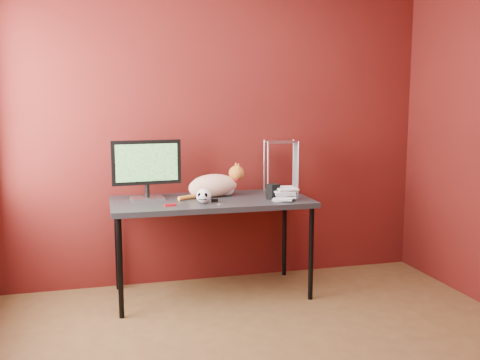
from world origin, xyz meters
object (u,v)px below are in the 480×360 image
object	(u,v)px
monitor	(147,167)
speaker	(273,192)
cat	(214,185)
book_stack	(275,132)
desk	(211,206)
skull_mug	(204,196)

from	to	relation	value
monitor	speaker	distance (m)	0.97
speaker	cat	bearing A→B (deg)	128.53
book_stack	desk	bearing A→B (deg)	165.68
desk	book_stack	size ratio (longest dim) A/B	1.48
cat	skull_mug	xyz separation A→B (m)	(-0.13, -0.26, -0.03)
cat	speaker	world-z (taller)	cat
desk	book_stack	distance (m)	0.74
skull_mug	book_stack	size ratio (longest dim) A/B	0.12
monitor	book_stack	xyz separation A→B (m)	(0.94, -0.23, 0.26)
monitor	book_stack	distance (m)	1.00
book_stack	cat	bearing A→B (deg)	150.86
desk	cat	xyz separation A→B (m)	(0.05, 0.11, 0.14)
desk	monitor	xyz separation A→B (m)	(-0.47, 0.11, 0.30)
skull_mug	book_stack	distance (m)	0.71
desk	skull_mug	bearing A→B (deg)	-119.78
book_stack	skull_mug	bearing A→B (deg)	-176.81
monitor	cat	distance (m)	0.54
skull_mug	cat	bearing A→B (deg)	84.49
desk	monitor	size ratio (longest dim) A/B	2.88
monitor	skull_mug	distance (m)	0.50
monitor	book_stack	size ratio (longest dim) A/B	0.51
cat	desk	bearing A→B (deg)	-116.80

